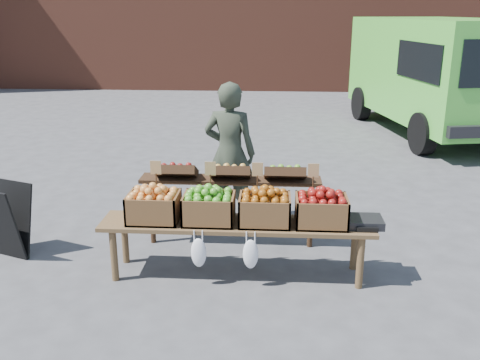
# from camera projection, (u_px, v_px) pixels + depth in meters

# --- Properties ---
(ground) EXTENTS (80.00, 80.00, 0.00)m
(ground) POSITION_uv_depth(u_px,v_px,m) (222.00, 285.00, 5.24)
(ground) COLOR #47474A
(delivery_van) EXTENTS (3.42, 5.73, 2.40)m
(delivery_van) POSITION_uv_depth(u_px,v_px,m) (439.00, 77.00, 11.31)
(delivery_van) COLOR green
(delivery_van) RESTS_ON ground
(vendor) EXTENTS (0.70, 0.52, 1.76)m
(vendor) POSITION_uv_depth(u_px,v_px,m) (230.00, 153.00, 6.60)
(vendor) COLOR #2F382A
(vendor) RESTS_ON ground
(chalkboard_sign) EXTENTS (0.61, 0.47, 0.83)m
(chalkboard_sign) POSITION_uv_depth(u_px,v_px,m) (4.00, 220.00, 5.75)
(chalkboard_sign) COLOR black
(chalkboard_sign) RESTS_ON ground
(back_table) EXTENTS (2.10, 0.44, 1.04)m
(back_table) POSITION_uv_depth(u_px,v_px,m) (231.00, 202.00, 5.99)
(back_table) COLOR black
(back_table) RESTS_ON ground
(display_bench) EXTENTS (2.70, 0.56, 0.57)m
(display_bench) POSITION_uv_depth(u_px,v_px,m) (237.00, 249.00, 5.37)
(display_bench) COLOR brown
(display_bench) RESTS_ON ground
(crate_golden_apples) EXTENTS (0.50, 0.40, 0.28)m
(crate_golden_apples) POSITION_uv_depth(u_px,v_px,m) (154.00, 207.00, 5.29)
(crate_golden_apples) COLOR gold
(crate_golden_apples) RESTS_ON display_bench
(crate_russet_pears) EXTENTS (0.50, 0.40, 0.28)m
(crate_russet_pears) POSITION_uv_depth(u_px,v_px,m) (209.00, 208.00, 5.26)
(crate_russet_pears) COLOR #37891B
(crate_russet_pears) RESTS_ON display_bench
(crate_red_apples) EXTENTS (0.50, 0.40, 0.28)m
(crate_red_apples) POSITION_uv_depth(u_px,v_px,m) (265.00, 210.00, 5.22)
(crate_red_apples) COLOR #914213
(crate_red_apples) RESTS_ON display_bench
(crate_green_apples) EXTENTS (0.50, 0.40, 0.28)m
(crate_green_apples) POSITION_uv_depth(u_px,v_px,m) (321.00, 211.00, 5.19)
(crate_green_apples) COLOR #6B0B05
(crate_green_apples) RESTS_ON display_bench
(weighing_scale) EXTENTS (0.34, 0.30, 0.08)m
(weighing_scale) POSITION_uv_depth(u_px,v_px,m) (365.00, 222.00, 5.19)
(weighing_scale) COLOR black
(weighing_scale) RESTS_ON display_bench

